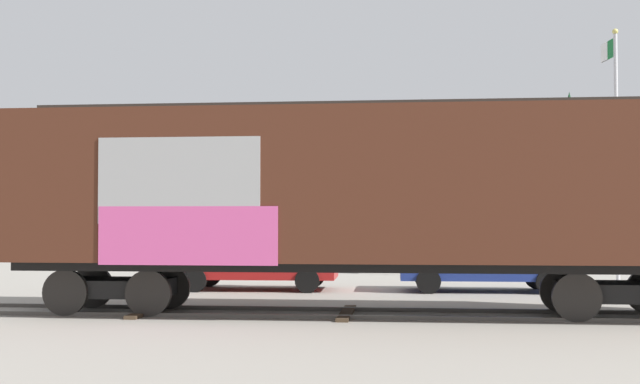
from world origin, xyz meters
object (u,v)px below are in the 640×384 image
Objects in this scene: freight_car at (359,191)px; flagpole at (614,129)px; parked_car_red at (255,258)px; parked_car_blue at (481,258)px.

flagpole is (7.66, 10.03, 2.28)m from freight_car.
flagpole reaches higher than parked_car_red.
parked_car_blue is at bearing -137.44° from flagpole.
parked_car_red is at bearing 179.92° from parked_car_blue.
parked_car_red is (-10.71, -4.22, -3.90)m from flagpole.
freight_car is 3.16× the size of parked_car_blue.
parked_car_red is at bearing 117.76° from freight_car.
flagpole is 7.36m from parked_car_blue.
freight_car is at bearing -117.73° from parked_car_blue.
flagpole is 1.80× the size of parked_car_red.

